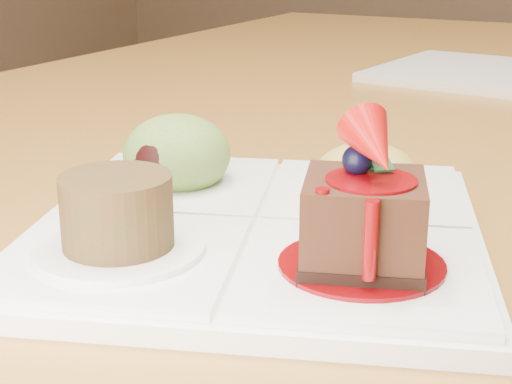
% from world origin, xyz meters
% --- Properties ---
extents(dining_table, '(1.00, 1.80, 0.75)m').
position_xyz_m(dining_table, '(0.00, 0.00, 0.68)').
color(dining_table, '#A17029').
rests_on(dining_table, ground).
extents(sampler_plate, '(0.36, 0.36, 0.11)m').
position_xyz_m(sampler_plate, '(0.13, -0.53, 0.77)').
color(sampler_plate, white).
rests_on(sampler_plate, dining_table).
extents(second_plate, '(0.30, 0.30, 0.01)m').
position_xyz_m(second_plate, '(0.13, 0.16, 0.76)').
color(second_plate, white).
rests_on(second_plate, dining_table).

